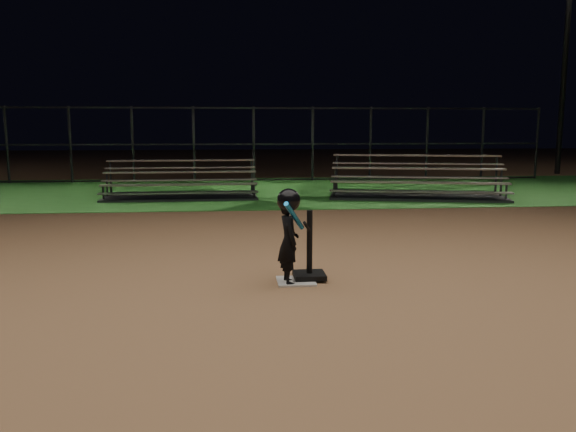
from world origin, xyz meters
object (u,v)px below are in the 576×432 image
object	(u,v)px
bleacher_left	(181,190)
child_batter	(289,234)
home_plate	(296,281)
light_pole_right	(567,44)
batting_tee	(309,265)
bleacher_right	(417,189)

from	to	relation	value
bleacher_left	child_batter	bearing A→B (deg)	-78.45
home_plate	child_batter	distance (m)	0.60
bleacher_left	light_pole_right	distance (m)	16.16
home_plate	batting_tee	size ratio (longest dim) A/B	0.54
home_plate	bleacher_right	xyz separation A→B (m)	(4.08, 8.07, 0.21)
child_batter	bleacher_left	world-z (taller)	child_batter
batting_tee	bleacher_right	world-z (taller)	bleacher_right
batting_tee	bleacher_right	bearing A→B (deg)	63.89
batting_tee	bleacher_left	world-z (taller)	bleacher_left
child_batter	bleacher_right	bearing A→B (deg)	-35.65
home_plate	bleacher_left	xyz separation A→B (m)	(-2.08, 8.58, 0.19)
home_plate	light_pole_right	xyz separation A→B (m)	(12.00, 14.94, 4.93)
home_plate	batting_tee	xyz separation A→B (m)	(0.17, 0.10, 0.17)
bleacher_left	bleacher_right	distance (m)	6.18
bleacher_right	light_pole_right	xyz separation A→B (m)	(7.92, 6.87, 4.72)
home_plate	light_pole_right	bearing A→B (deg)	51.23
home_plate	bleacher_right	size ratio (longest dim) A/B	0.09
home_plate	child_batter	size ratio (longest dim) A/B	0.40
child_batter	bleacher_left	size ratio (longest dim) A/B	0.29
bleacher_left	bleacher_right	bearing A→B (deg)	-6.11
child_batter	light_pole_right	bearing A→B (deg)	-47.34
home_plate	child_batter	xyz separation A→B (m)	(-0.09, -0.07, 0.59)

